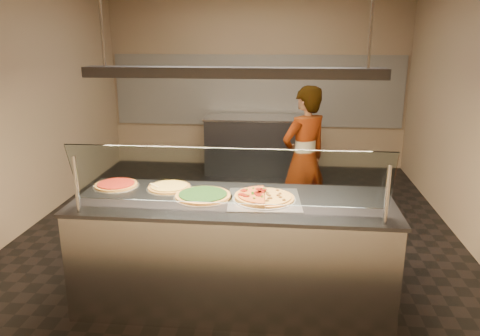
# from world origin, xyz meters

# --- Properties ---
(ground) EXTENTS (5.00, 6.00, 0.02)m
(ground) POSITION_xyz_m (0.00, 0.00, -0.01)
(ground) COLOR black
(ground) RESTS_ON ground
(wall_back) EXTENTS (5.00, 0.02, 3.00)m
(wall_back) POSITION_xyz_m (0.00, 3.01, 1.50)
(wall_back) COLOR #9A7D63
(wall_back) RESTS_ON ground
(wall_front) EXTENTS (5.00, 0.02, 3.00)m
(wall_front) POSITION_xyz_m (0.00, -3.01, 1.50)
(wall_front) COLOR #9A7D63
(wall_front) RESTS_ON ground
(wall_left) EXTENTS (0.02, 6.00, 3.00)m
(wall_left) POSITION_xyz_m (-2.51, 0.00, 1.50)
(wall_left) COLOR #9A7D63
(wall_left) RESTS_ON ground
(tile_band) EXTENTS (4.90, 0.02, 1.20)m
(tile_band) POSITION_xyz_m (0.00, 2.98, 1.30)
(tile_band) COLOR silver
(tile_band) RESTS_ON wall_back
(serving_counter) EXTENTS (2.60, 0.94, 0.93)m
(serving_counter) POSITION_xyz_m (0.11, -1.43, 0.47)
(serving_counter) COLOR #B7B7BC
(serving_counter) RESTS_ON ground
(sneeze_guard) EXTENTS (2.36, 0.18, 0.54)m
(sneeze_guard) POSITION_xyz_m (0.11, -1.77, 1.23)
(sneeze_guard) COLOR #B7B7BC
(sneeze_guard) RESTS_ON serving_counter
(perforated_tray) EXTENTS (0.62, 0.62, 0.01)m
(perforated_tray) POSITION_xyz_m (0.36, -1.41, 0.94)
(perforated_tray) COLOR silver
(perforated_tray) RESTS_ON serving_counter
(half_pizza_pepperoni) EXTENTS (0.28, 0.50, 0.05)m
(half_pizza_pepperoni) POSITION_xyz_m (0.25, -1.41, 0.96)
(half_pizza_pepperoni) COLOR #9C6327
(half_pizza_pepperoni) RESTS_ON perforated_tray
(half_pizza_sausage) EXTENTS (0.28, 0.50, 0.04)m
(half_pizza_sausage) POSITION_xyz_m (0.48, -1.41, 0.96)
(half_pizza_sausage) COLOR #9C6327
(half_pizza_sausage) RESTS_ON perforated_tray
(pizza_spinach) EXTENTS (0.49, 0.49, 0.03)m
(pizza_spinach) POSITION_xyz_m (-0.15, -1.39, 0.95)
(pizza_spinach) COLOR silver
(pizza_spinach) RESTS_ON serving_counter
(pizza_cheese) EXTENTS (0.40, 0.40, 0.03)m
(pizza_cheese) POSITION_xyz_m (-0.48, -1.20, 0.94)
(pizza_cheese) COLOR silver
(pizza_cheese) RESTS_ON serving_counter
(pizza_tomato) EXTENTS (0.40, 0.40, 0.03)m
(pizza_tomato) POSITION_xyz_m (-0.96, -1.18, 0.94)
(pizza_tomato) COLOR silver
(pizza_tomato) RESTS_ON serving_counter
(pizza_spatula) EXTENTS (0.28, 0.17, 0.02)m
(pizza_spatula) POSITION_xyz_m (-0.54, -1.24, 0.96)
(pizza_spatula) COLOR #B7B7BC
(pizza_spatula) RESTS_ON pizza_spinach
(prep_table) EXTENTS (1.69, 0.74, 0.93)m
(prep_table) POSITION_xyz_m (0.04, 2.55, 0.47)
(prep_table) COLOR #3E3E43
(prep_table) RESTS_ON ground
(worker) EXTENTS (0.73, 0.70, 1.69)m
(worker) POSITION_xyz_m (0.74, 0.26, 0.84)
(worker) COLOR #3A383E
(worker) RESTS_ON ground
(heat_lamp_housing) EXTENTS (2.30, 0.18, 0.08)m
(heat_lamp_housing) POSITION_xyz_m (0.11, -1.43, 1.95)
(heat_lamp_housing) COLOR #3E3E43
(heat_lamp_housing) RESTS_ON ceiling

